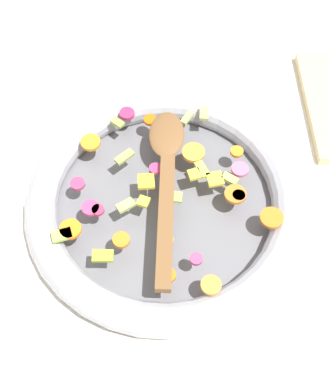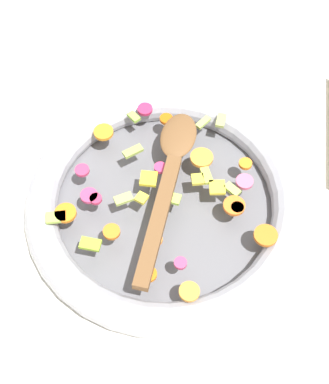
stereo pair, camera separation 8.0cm
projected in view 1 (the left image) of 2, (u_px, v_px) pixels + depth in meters
The scene contains 4 objects.
ground_plane at pixel (164, 209), 0.85m from camera, with size 4.00×4.00×0.00m, color silver.
skillet at pixel (164, 202), 0.83m from camera, with size 0.43×0.43×0.05m.
chopped_vegetables at pixel (165, 190), 0.80m from camera, with size 0.34×0.34×0.01m.
wooden_spoon at pixel (165, 174), 0.80m from camera, with size 0.31×0.06×0.01m.
Camera 1 is at (-0.42, 0.01, 0.73)m, focal length 50.00 mm.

